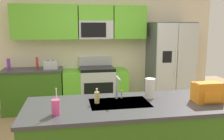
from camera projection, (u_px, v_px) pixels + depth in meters
kitchen_wall_unit at (95, 40)px, 5.37m from camera, size 5.20×0.43×2.60m
back_counter at (34, 90)px, 5.05m from camera, size 1.21×0.63×0.90m
range_oven at (95, 88)px, 5.28m from camera, size 1.36×0.61×1.10m
refrigerator at (170, 65)px, 5.41m from camera, size 0.90×0.76×1.85m
island_counter at (129, 140)px, 2.84m from camera, size 2.35×0.94×0.90m
toaster at (51, 65)px, 4.97m from camera, size 0.28×0.16×0.18m
pepper_mill at (37, 63)px, 4.97m from camera, size 0.05×0.05×0.24m
bottle_purple at (9, 64)px, 4.93m from camera, size 0.07×0.07×0.22m
sink_faucet at (118, 86)px, 2.90m from camera, size 0.08×0.21×0.28m
drink_cup_pink at (56, 107)px, 2.40m from camera, size 0.08×0.08×0.27m
soap_dispenser at (97, 97)px, 2.77m from camera, size 0.06×0.06×0.17m
paper_towel_roll at (150, 88)px, 2.97m from camera, size 0.12×0.12×0.24m
backpack at (208, 92)px, 2.81m from camera, size 0.32×0.22×0.23m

